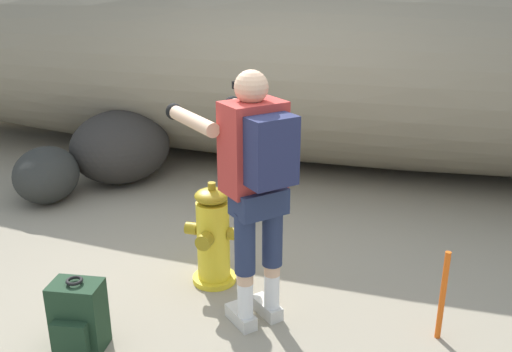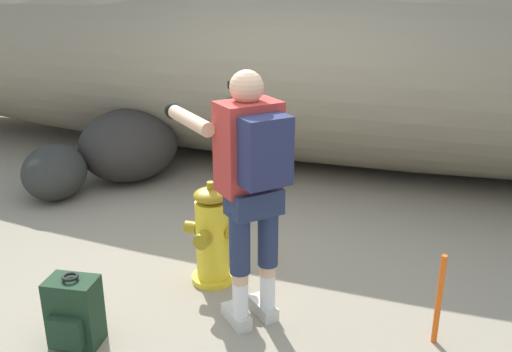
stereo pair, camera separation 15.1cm
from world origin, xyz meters
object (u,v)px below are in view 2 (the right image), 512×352
at_px(boulder_mid, 55,172).
at_px(boulder_large, 129,145).
at_px(spare_backpack, 74,313).
at_px(utility_worker, 249,171).
at_px(survey_stake, 439,300).
at_px(fire_hydrant, 212,237).

bearing_deg(boulder_mid, boulder_large, 60.07).
distance_m(spare_backpack, boulder_large, 2.96).
distance_m(utility_worker, spare_backpack, 1.37).
relative_size(spare_backpack, survey_stake, 0.78).
bearing_deg(boulder_mid, spare_backpack, -49.69).
distance_m(boulder_mid, survey_stake, 3.94).
relative_size(utility_worker, survey_stake, 2.73).
height_order(spare_backpack, boulder_mid, boulder_mid).
height_order(utility_worker, boulder_mid, utility_worker).
relative_size(boulder_large, boulder_mid, 1.46).
relative_size(utility_worker, boulder_mid, 2.14).
distance_m(spare_backpack, boulder_mid, 2.56).
relative_size(fire_hydrant, utility_worker, 0.48).
xyz_separation_m(fire_hydrant, utility_worker, (0.42, -0.37, 0.68)).
height_order(boulder_mid, survey_stake, survey_stake).
xyz_separation_m(utility_worker, spare_backpack, (-0.92, -0.60, -0.82)).
bearing_deg(boulder_large, fire_hydrant, -44.86).
height_order(spare_backpack, survey_stake, survey_stake).
bearing_deg(survey_stake, fire_hydrant, 171.68).
relative_size(spare_backpack, boulder_mid, 0.61).
relative_size(boulder_large, survey_stake, 1.86).
distance_m(utility_worker, boulder_large, 3.07).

